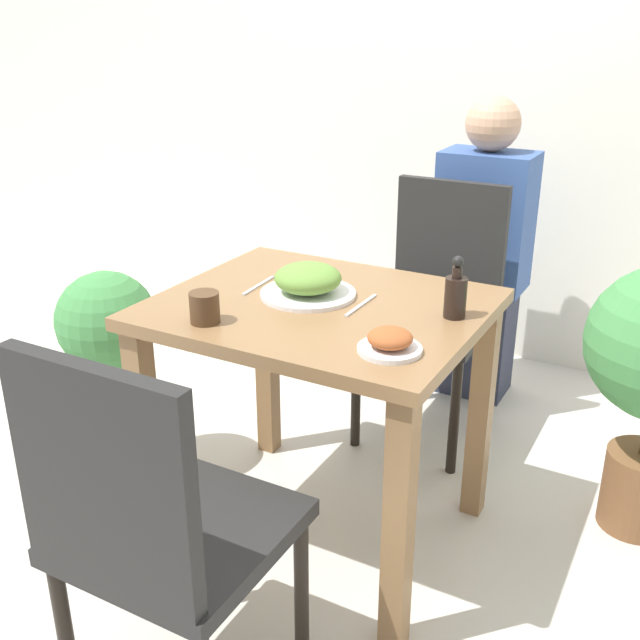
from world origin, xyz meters
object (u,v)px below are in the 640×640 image
Objects in this scene: side_plate at (390,342)px; person_figure at (482,254)px; chair_near at (153,525)px; sauce_bottle at (456,294)px; potted_plant_left at (110,354)px; food_plate at (308,282)px; chair_far at (436,297)px; drink_cup at (205,308)px.

person_figure is (-0.18, 1.29, -0.17)m from side_plate.
chair_near is 5.63× the size of sauce_bottle.
sauce_bottle is 1.07m from person_figure.
side_plate is 0.21× the size of potted_plant_left.
food_plate is 0.41m from side_plate.
food_plate is 0.76m from potted_plant_left.
chair_far is 0.99m from side_plate.
chair_near is at bearing -115.81° from side_plate.
chair_near is 6.11× the size of side_plate.
chair_near is 0.64m from side_plate.
potted_plant_left is at bearing -41.64° from chair_near.
chair_far is 5.63× the size of sauce_bottle.
drink_cup is 0.49× the size of sauce_bottle.
sauce_bottle reaches higher than side_plate.
sauce_bottle reaches higher than food_plate.
chair_far is 0.77m from sauce_bottle.
chair_near is at bearing -65.66° from drink_cup.
drink_cup is at bearing -103.94° from chair_far.
chair_far is 1.12m from potted_plant_left.
chair_far is at bearing 103.62° from side_plate.
side_plate is (0.23, -0.93, 0.24)m from chair_far.
food_plate is at bearing 7.17° from potted_plant_left.
side_plate reaches higher than potted_plant_left.
side_plate is at bearing -76.38° from chair_far.
food_plate is 0.22× the size of person_figure.
chair_far is 0.37m from person_figure.
food_plate is 1.62× the size of sauce_bottle.
person_figure is (0.08, 1.82, 0.07)m from chair_near.
side_plate is 0.48m from drink_cup.
chair_far is at bearing 44.98° from potted_plant_left.
drink_cup is at bearing -65.66° from chair_near.
sauce_bottle is (0.40, 0.04, 0.02)m from food_plate.
chair_far is at bearing 113.19° from sauce_bottle.
chair_far reaches higher than food_plate.
sauce_bottle is at bearing 78.17° from side_plate.
chair_far reaches higher than sauce_bottle.
person_figure is at bearing 53.93° from potted_plant_left.
sauce_bottle is at bearing 31.99° from drink_cup.
sauce_bottle is 0.23× the size of potted_plant_left.
person_figure is (-0.24, 1.02, -0.21)m from sauce_bottle.
sauce_bottle is (0.31, 0.80, 0.27)m from chair_near.
chair_near is 1.28× the size of potted_plant_left.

